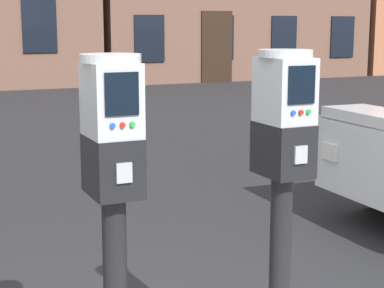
# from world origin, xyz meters

# --- Properties ---
(parking_meter_near_kerb) EXTENTS (0.22, 0.25, 1.43)m
(parking_meter_near_kerb) POSITION_xyz_m (-0.40, -0.13, 1.12)
(parking_meter_near_kerb) COLOR black
(parking_meter_near_kerb) RESTS_ON sidewalk_slab
(parking_meter_twin_adjacent) EXTENTS (0.22, 0.25, 1.43)m
(parking_meter_twin_adjacent) POSITION_xyz_m (0.32, -0.13, 1.13)
(parking_meter_twin_adjacent) COLOR black
(parking_meter_twin_adjacent) RESTS_ON sidewalk_slab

